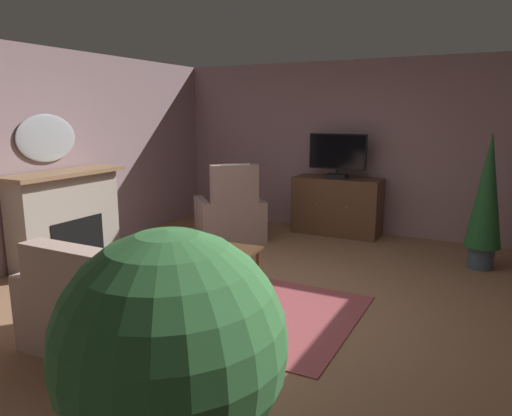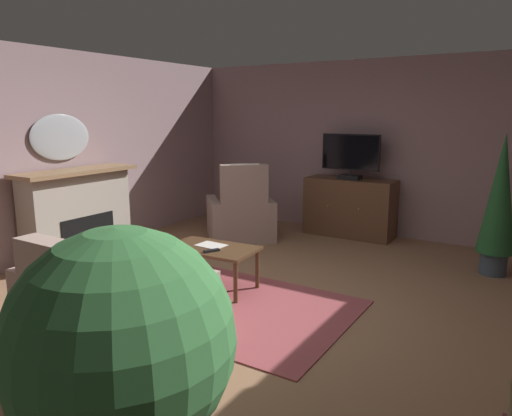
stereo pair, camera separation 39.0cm
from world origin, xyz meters
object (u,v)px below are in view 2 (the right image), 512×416
object	(u,v)px
tv_cabinet	(350,209)
sofa_floral	(109,310)
coffee_table	(212,252)
tv_remote	(212,251)
folded_newspaper	(211,245)
fireplace	(79,217)
armchair_in_far_corner	(241,216)
cat	(114,279)
television	(351,155)
wall_mirror_oval	(61,137)
potted_plant_leafy_by_curtain	(500,200)
potted_plant_small_fern_corner	(122,343)

from	to	relation	value
tv_cabinet	sofa_floral	bearing A→B (deg)	-94.87
coffee_table	tv_remote	size ratio (longest dim) A/B	5.75
tv_remote	folded_newspaper	bearing A→B (deg)	-113.79
fireplace	sofa_floral	xyz separation A→B (m)	(2.16, -1.41, -0.24)
tv_cabinet	coffee_table	size ratio (longest dim) A/B	1.37
tv_cabinet	tv_remote	xyz separation A→B (m)	(-0.32, -3.06, 0.06)
fireplace	tv_cabinet	size ratio (longest dim) A/B	1.21
armchair_in_far_corner	cat	xyz separation A→B (m)	(-0.06, -2.39, -0.26)
fireplace	cat	bearing A→B (deg)	-22.99
armchair_in_far_corner	tv_remote	bearing A→B (deg)	-63.96
television	coffee_table	xyz separation A→B (m)	(-0.42, -2.87, -0.83)
fireplace	sofa_floral	bearing A→B (deg)	-33.17
cat	folded_newspaper	bearing A→B (deg)	32.32
wall_mirror_oval	armchair_in_far_corner	size ratio (longest dim) A/B	0.67
folded_newspaper	sofa_floral	bearing A→B (deg)	-83.93
coffee_table	armchair_in_far_corner	size ratio (longest dim) A/B	0.76
coffee_table	sofa_floral	distance (m)	1.44
coffee_table	sofa_floral	world-z (taller)	sofa_floral
fireplace	tv_remote	size ratio (longest dim) A/B	9.50
sofa_floral	armchair_in_far_corner	distance (m)	3.43
folded_newspaper	tv_cabinet	bearing A→B (deg)	83.23
cat	potted_plant_leafy_by_curtain	bearing A→B (deg)	37.54
armchair_in_far_corner	potted_plant_leafy_by_curtain	size ratio (longest dim) A/B	0.78
coffee_table	cat	xyz separation A→B (m)	(-0.94, -0.52, -0.32)
television	cat	distance (m)	3.83
television	sofa_floral	world-z (taller)	television
fireplace	armchair_in_far_corner	world-z (taller)	armchair_in_far_corner
armchair_in_far_corner	cat	bearing A→B (deg)	-91.42
tv_cabinet	coffee_table	bearing A→B (deg)	-98.19
tv_cabinet	armchair_in_far_corner	size ratio (longest dim) A/B	1.03
armchair_in_far_corner	cat	size ratio (longest dim) A/B	1.94
coffee_table	sofa_floral	bearing A→B (deg)	-88.05
coffee_table	tv_remote	xyz separation A→B (m)	(0.10, -0.14, 0.07)
tv_cabinet	armchair_in_far_corner	xyz separation A→B (m)	(-1.30, -1.05, -0.08)
folded_newspaper	potted_plant_leafy_by_curtain	world-z (taller)	potted_plant_leafy_by_curtain
potted_plant_small_fern_corner	tv_cabinet	bearing A→B (deg)	99.88
potted_plant_leafy_by_curtain	sofa_floral	bearing A→B (deg)	-124.56
tv_remote	wall_mirror_oval	bearing A→B (deg)	-64.91
potted_plant_small_fern_corner	folded_newspaper	bearing A→B (deg)	119.31
potted_plant_small_fern_corner	armchair_in_far_corner	bearing A→B (deg)	117.38
wall_mirror_oval	potted_plant_small_fern_corner	size ratio (longest dim) A/B	0.63
sofa_floral	armchair_in_far_corner	size ratio (longest dim) A/B	1.16
sofa_floral	potted_plant_leafy_by_curtain	distance (m)	4.36
folded_newspaper	cat	bearing A→B (deg)	-145.25
fireplace	television	xyz separation A→B (m)	(2.53, 2.89, 0.69)
tv_cabinet	cat	size ratio (longest dim) A/B	2.01
coffee_table	potted_plant_leafy_by_curtain	bearing A→B (deg)	40.31
sofa_floral	coffee_table	bearing A→B (deg)	91.95
tv_remote	folded_newspaper	distance (m)	0.23
tv_cabinet	sofa_floral	distance (m)	4.37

